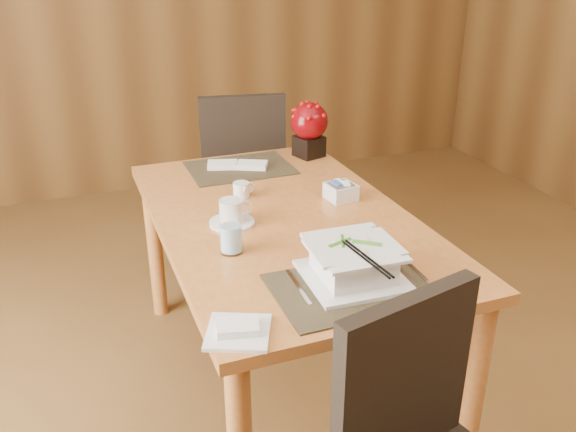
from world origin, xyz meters
name	(u,v)px	position (x,y,z in m)	size (l,w,h in m)	color
dining_table	(284,240)	(0.00, 0.60, 0.65)	(0.90, 1.50, 0.75)	#BE7134
placemat_near	(350,288)	(0.00, 0.05, 0.75)	(0.45, 0.33, 0.01)	black
placemat_far	(240,168)	(0.00, 1.15, 0.75)	(0.45, 0.33, 0.01)	black
soup_setting	(353,263)	(0.03, 0.10, 0.81)	(0.30, 0.30, 0.12)	white
coffee_cup	(232,214)	(-0.20, 0.60, 0.79)	(0.16, 0.16, 0.09)	white
water_glass	(231,228)	(-0.26, 0.40, 0.84)	(0.08, 0.08, 0.18)	white
creamer_jug	(241,190)	(-0.09, 0.83, 0.78)	(0.08, 0.08, 0.06)	white
sugar_caddy	(341,192)	(0.27, 0.67, 0.78)	(0.11, 0.11, 0.06)	white
berry_decor	(309,126)	(0.35, 1.20, 0.89)	(0.17, 0.17, 0.26)	black
napkins_far	(239,165)	(0.00, 1.15, 0.77)	(0.26, 0.09, 0.02)	white
bread_plate	(238,332)	(-0.37, -0.05, 0.76)	(0.16, 0.16, 0.01)	white
far_chair	(242,169)	(0.16, 1.67, 0.55)	(0.53, 0.53, 0.98)	black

